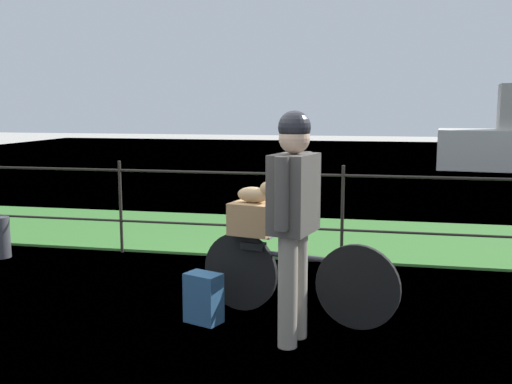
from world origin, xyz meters
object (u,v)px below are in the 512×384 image
object	(u,v)px
bicycle_main	(294,276)
cyclist_person	(294,207)
wooden_crate	(253,218)
mooring_bollard	(1,237)
terrier_dog	(256,193)
backpack_on_paving	(204,298)

from	to	relation	value
bicycle_main	cyclist_person	world-z (taller)	cyclist_person
wooden_crate	cyclist_person	world-z (taller)	cyclist_person
cyclist_person	mooring_bollard	bearing A→B (deg)	154.43
bicycle_main	wooden_crate	world-z (taller)	wooden_crate
wooden_crate	terrier_dog	distance (m)	0.21
mooring_bollard	backpack_on_paving	bearing A→B (deg)	-27.41
wooden_crate	mooring_bollard	size ratio (longest dim) A/B	0.74
bicycle_main	wooden_crate	bearing A→B (deg)	166.27
cyclist_person	backpack_on_paving	xyz separation A→B (m)	(-0.75, 0.25, -0.80)
wooden_crate	terrier_dog	size ratio (longest dim) A/B	1.08
terrier_dog	cyclist_person	size ratio (longest dim) A/B	0.19
cyclist_person	mooring_bollard	size ratio (longest dim) A/B	3.58
cyclist_person	terrier_dog	bearing A→B (deg)	124.82
wooden_crate	backpack_on_paving	size ratio (longest dim) A/B	0.88
terrier_dog	wooden_crate	bearing A→B (deg)	166.27
cyclist_person	backpack_on_paving	size ratio (longest dim) A/B	4.21
wooden_crate	cyclist_person	bearing A→B (deg)	-53.83
terrier_dog	cyclist_person	xyz separation A→B (m)	(0.39, -0.56, -0.00)
cyclist_person	backpack_on_paving	world-z (taller)	cyclist_person
terrier_dog	mooring_bollard	size ratio (longest dim) A/B	0.69
bicycle_main	wooden_crate	distance (m)	0.58
bicycle_main	wooden_crate	xyz separation A→B (m)	(-0.36, 0.09, 0.45)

